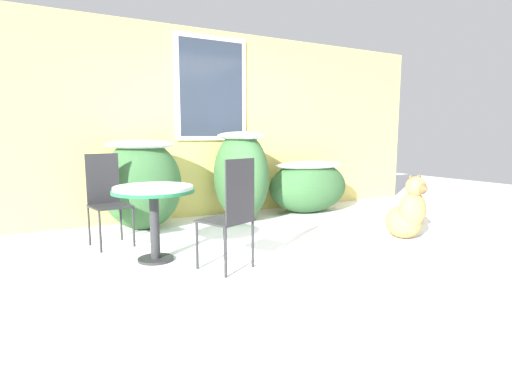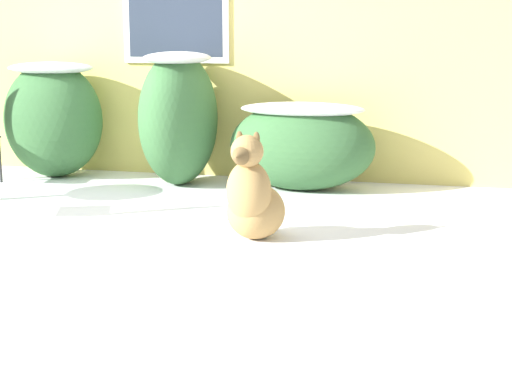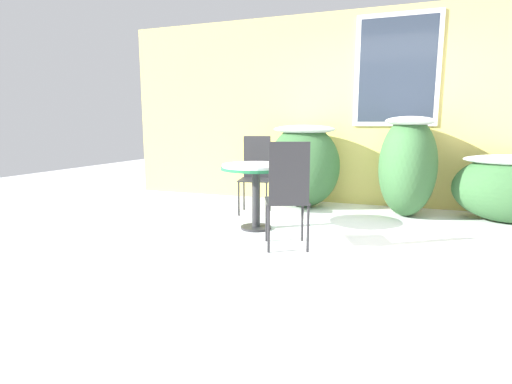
% 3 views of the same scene
% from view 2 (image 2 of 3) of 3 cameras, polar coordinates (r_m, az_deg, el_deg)
% --- Properties ---
extents(ground_plane, '(16.00, 16.00, 0.00)m').
position_cam_2_polar(ground_plane, '(6.19, -13.47, -1.95)').
color(ground_plane, white).
extents(house_wall, '(8.00, 0.10, 2.70)m').
position_cam_2_polar(house_wall, '(8.04, -6.44, 11.13)').
color(house_wall, '#E5D16B').
rests_on(house_wall, ground_plane).
extents(shrub_left, '(1.00, 0.81, 1.14)m').
position_cam_2_polar(shrub_left, '(8.07, -14.55, 5.36)').
color(shrub_left, '#386638').
rests_on(shrub_left, ground_plane).
extents(shrub_middle, '(0.70, 1.03, 1.25)m').
position_cam_2_polar(shrub_middle, '(7.43, -5.66, 5.61)').
color(shrub_middle, '#386638').
rests_on(shrub_middle, ground_plane).
extents(shrub_right, '(1.34, 0.79, 0.80)m').
position_cam_2_polar(shrub_right, '(7.14, 3.35, 3.59)').
color(shrub_right, '#386638').
rests_on(shrub_right, ground_plane).
extents(dog, '(0.45, 0.65, 0.76)m').
position_cam_2_polar(dog, '(5.34, -0.22, -0.54)').
color(dog, tan).
rests_on(dog, ground_plane).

